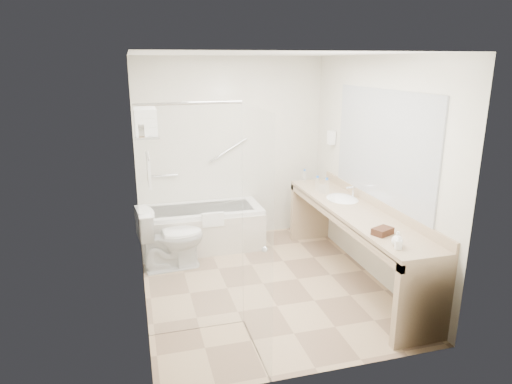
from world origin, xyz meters
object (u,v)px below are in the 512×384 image
object	(u,v)px
amenity_basket	(382,231)
water_bottle_left	(317,184)
bathtub	(202,228)
toilet	(171,238)
vanity_counter	(354,227)

from	to	relation	value
amenity_basket	water_bottle_left	size ratio (longest dim) A/B	1.05
bathtub	toilet	world-z (taller)	toilet
vanity_counter	amenity_basket	xyz separation A→B (m)	(-0.12, -0.77, 0.24)
vanity_counter	water_bottle_left	size ratio (longest dim) A/B	14.59
toilet	water_bottle_left	size ratio (longest dim) A/B	4.26
bathtub	water_bottle_left	bearing A→B (deg)	-21.50
amenity_basket	water_bottle_left	xyz separation A→B (m)	(0.00, 1.60, 0.05)
amenity_basket	water_bottle_left	distance (m)	1.60
amenity_basket	toilet	bearing A→B (deg)	139.00
toilet	amenity_basket	bearing A→B (deg)	-136.97
amenity_basket	water_bottle_left	world-z (taller)	water_bottle_left
water_bottle_left	amenity_basket	bearing A→B (deg)	-90.17
toilet	vanity_counter	bearing A→B (deg)	-119.26
bathtub	water_bottle_left	size ratio (longest dim) A/B	8.64
vanity_counter	amenity_basket	world-z (taller)	vanity_counter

